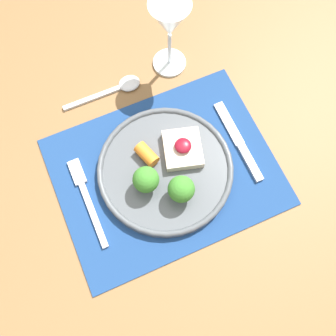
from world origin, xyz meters
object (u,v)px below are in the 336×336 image
Objects in this scene: dinner_plate at (168,170)px; spoon at (120,87)px; wine_glass_near at (170,23)px; knife at (241,146)px; fork at (86,196)px.

dinner_plate is 0.22m from spoon.
dinner_plate is 1.49× the size of wine_glass_near.
knife is (0.16, -0.01, -0.01)m from dinner_plate.
fork is at bearing 176.62° from knife.
spoon reaches higher than knife.
dinner_plate is at bearing -114.36° from wine_glass_near.
dinner_plate reaches higher than spoon.
spoon is (0.15, 0.20, -0.00)m from fork.
wine_glass_near reaches higher than dinner_plate.
spoon is (-0.18, 0.23, -0.00)m from knife.
spoon is (-0.02, 0.22, -0.01)m from dinner_plate.
wine_glass_near reaches higher than fork.
knife reaches higher than fork.
fork is 0.33m from knife.
dinner_plate is 0.16m from knife.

